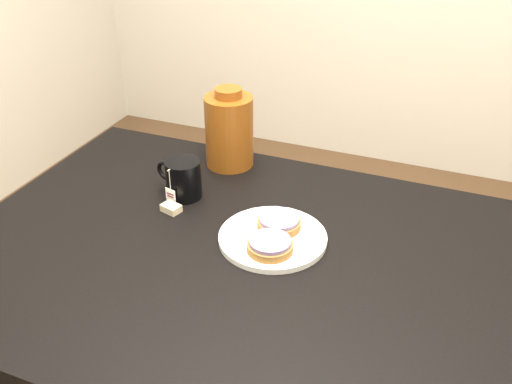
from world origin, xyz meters
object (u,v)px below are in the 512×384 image
(teabag_pouch, at_px, (171,208))
(bagel_package, at_px, (229,130))
(plate, at_px, (273,237))
(mug, at_px, (183,179))
(table, at_px, (269,290))
(bagel_back, at_px, (279,223))
(bagel_front, at_px, (270,245))

(teabag_pouch, xyz_separation_m, bagel_package, (0.03, 0.28, 0.09))
(plate, bearing_deg, mug, 160.69)
(table, relative_size, bagel_package, 6.38)
(table, bearing_deg, bagel_back, 99.50)
(table, bearing_deg, teabag_pouch, 162.85)
(plate, height_order, bagel_back, bagel_back)
(bagel_back, bearing_deg, bagel_front, -82.68)
(mug, bearing_deg, teabag_pouch, -72.68)
(bagel_back, height_order, mug, mug)
(table, distance_m, bagel_package, 0.48)
(bagel_back, bearing_deg, plate, -93.01)
(table, distance_m, bagel_front, 0.11)
(table, relative_size, bagel_back, 10.17)
(bagel_front, relative_size, bagel_package, 0.61)
(plate, xyz_separation_m, bagel_front, (0.01, -0.05, 0.02))
(table, xyz_separation_m, bagel_front, (-0.01, 0.02, 0.11))
(mug, distance_m, teabag_pouch, 0.09)
(table, height_order, bagel_back, bagel_back)
(plate, relative_size, mug, 1.74)
(bagel_front, bearing_deg, table, -69.05)
(table, height_order, bagel_package, bagel_package)
(teabag_pouch, bearing_deg, mug, 94.26)
(table, bearing_deg, mug, 150.74)
(bagel_back, distance_m, bagel_package, 0.36)
(plate, xyz_separation_m, bagel_package, (-0.24, 0.30, 0.09))
(bagel_front, height_order, teabag_pouch, bagel_front)
(plate, xyz_separation_m, teabag_pouch, (-0.27, 0.02, -0.00))
(bagel_back, height_order, bagel_front, same)
(bagel_package, bearing_deg, bagel_front, -54.37)
(table, bearing_deg, plate, 105.72)
(mug, height_order, teabag_pouch, mug)
(bagel_back, height_order, teabag_pouch, bagel_back)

